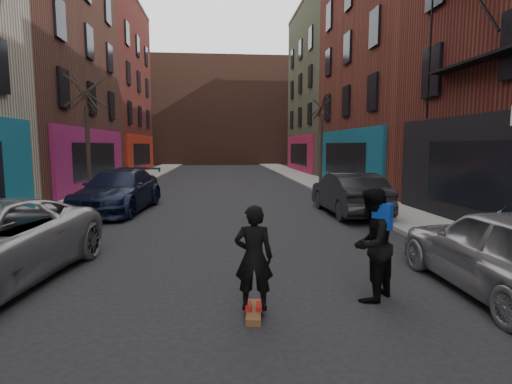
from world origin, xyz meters
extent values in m
cube|color=gray|center=(-6.25, 30.00, 0.07)|extent=(2.50, 84.00, 0.13)
cube|color=gray|center=(6.25, 30.00, 0.07)|extent=(2.50, 84.00, 0.13)
cube|color=#47281E|center=(0.00, 56.00, 7.00)|extent=(40.00, 10.00, 14.00)
imported|color=black|center=(-4.16, 14.91, 0.81)|extent=(2.85, 5.81, 1.63)
imported|color=#989AA0|center=(4.60, 5.26, 0.78)|extent=(1.93, 4.61, 1.56)
imported|color=black|center=(4.54, 13.40, 0.78)|extent=(1.72, 4.78, 1.57)
cube|color=brown|center=(0.26, 4.86, 0.05)|extent=(0.31, 0.82, 0.10)
imported|color=black|center=(0.26, 4.86, 0.90)|extent=(0.62, 0.45, 1.60)
imported|color=black|center=(2.25, 5.32, 0.94)|extent=(1.15, 1.14, 1.88)
cube|color=#0B35A5|center=(2.37, 5.19, 1.44)|extent=(0.31, 0.32, 0.42)
camera|label=1|loc=(-0.24, -0.93, 2.58)|focal=28.00mm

